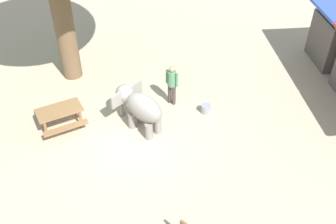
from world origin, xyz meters
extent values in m
plane|color=#BAA88C|center=(0.00, 0.00, 0.00)|extent=(60.00, 60.00, 0.00)
cylinder|color=gray|center=(-0.38, -0.01, 0.30)|extent=(0.26, 0.26, 0.60)
cylinder|color=gray|center=(-0.66, 0.30, 0.30)|extent=(0.26, 0.26, 0.60)
cylinder|color=gray|center=(0.24, 0.53, 0.30)|extent=(0.26, 0.26, 0.60)
cylinder|color=gray|center=(-0.03, 0.85, 0.30)|extent=(0.26, 0.26, 0.60)
ellipsoid|color=gray|center=(-0.21, 0.42, 0.97)|extent=(1.64, 1.57, 0.91)
sphere|color=gray|center=(-0.91, -0.20, 1.08)|extent=(0.64, 0.64, 0.64)
cone|color=gray|center=(-1.09, -0.35, 0.51)|extent=(0.20, 0.20, 1.01)
cube|color=gray|center=(-0.55, -0.45, 1.08)|extent=(0.41, 0.45, 0.48)
cube|color=gray|center=(-1.12, 0.19, 1.08)|extent=(0.41, 0.45, 0.48)
cylinder|color=#3F3833|center=(-1.54, 1.56, 0.41)|extent=(0.14, 0.14, 0.82)
cylinder|color=#3F3833|center=(-1.65, 1.42, 0.41)|extent=(0.14, 0.14, 0.82)
cylinder|color=#4C7F59|center=(-1.60, 1.49, 1.11)|extent=(0.32, 0.32, 0.58)
sphere|color=tan|center=(-1.60, 1.49, 1.51)|extent=(0.22, 0.22, 0.22)
cylinder|color=#4C7F59|center=(-1.47, 1.66, 1.12)|extent=(0.09, 0.09, 0.55)
cylinder|color=#4C7F59|center=(-1.73, 1.33, 1.12)|extent=(0.09, 0.09, 0.55)
cylinder|color=brown|center=(-3.86, -2.37, 2.19)|extent=(0.76, 0.76, 4.38)
cube|color=olive|center=(-0.62, -2.43, 0.75)|extent=(1.31, 1.69, 0.06)
cylinder|color=olive|center=(-1.14, -2.00, 0.36)|extent=(0.10, 0.10, 0.72)
cylinder|color=olive|center=(-0.55, -1.75, 0.36)|extent=(0.10, 0.10, 0.72)
cylinder|color=olive|center=(-0.68, -3.10, 0.36)|extent=(0.10, 0.10, 0.72)
cylinder|color=olive|center=(-0.09, -2.86, 0.36)|extent=(0.10, 0.10, 0.72)
cube|color=olive|center=(-1.19, -2.67, 0.44)|extent=(0.80, 1.48, 0.05)
cube|color=olive|center=(-0.04, -2.19, 0.44)|extent=(0.80, 1.48, 0.05)
cylinder|color=gray|center=(-3.02, 7.98, 1.20)|extent=(0.10, 0.10, 2.40)
cylinder|color=gray|center=(-4.82, 7.98, 1.20)|extent=(0.10, 0.10, 2.40)
cylinder|color=gray|center=(-0.93, 2.67, 0.16)|extent=(0.36, 0.36, 0.32)
camera|label=1|loc=(9.70, 0.27, 8.88)|focal=41.05mm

